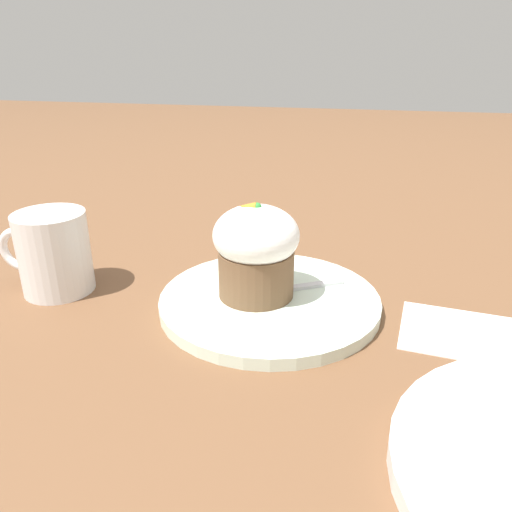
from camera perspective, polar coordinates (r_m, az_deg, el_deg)
The scene contains 6 objects.
ground_plane at distance 0.59m, azimuth 1.55°, elevation -5.78°, with size 4.00×4.00×0.00m, color brown.
dessert_plate at distance 0.59m, azimuth 1.56°, elevation -5.17°, with size 0.26×0.26×0.01m.
carrot_cake at distance 0.56m, azimuth -0.00°, elevation 0.64°, with size 0.10×0.10×0.11m.
spoon at distance 0.59m, azimuth 2.01°, elevation -3.89°, with size 0.12×0.08×0.01m.
coffee_cup at distance 0.66m, azimuth -22.21°, elevation 0.38°, with size 0.12×0.09×0.10m.
paper_napkin at distance 0.58m, azimuth 22.41°, elevation -8.12°, with size 0.14×0.12×0.00m.
Camera 1 is at (-0.10, 0.51, 0.28)m, focal length 35.00 mm.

